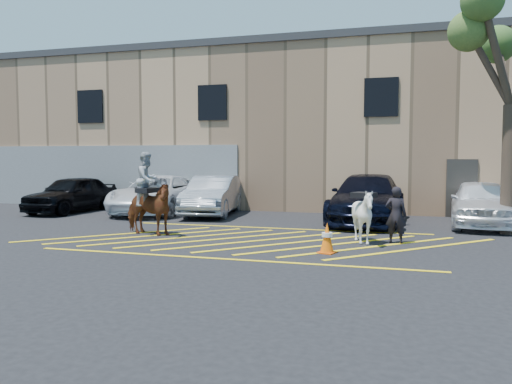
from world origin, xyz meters
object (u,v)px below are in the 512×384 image
(car_white_pickup, at_px, (158,194))
(mounted_bay, at_px, (147,202))
(handler, at_px, (396,215))
(saddled_white, at_px, (363,216))
(car_white_suv, at_px, (481,203))
(traffic_cone, at_px, (327,238))
(car_black_suv, at_px, (72,194))
(car_silver_sedan, at_px, (213,195))
(car_blue_suv, at_px, (368,198))

(car_white_pickup, height_order, mounted_bay, mounted_bay)
(handler, bearing_deg, saddled_white, 22.35)
(car_white_pickup, distance_m, car_white_suv, 12.07)
(traffic_cone, bearing_deg, car_black_suv, 152.33)
(car_white_suv, height_order, traffic_cone, car_white_suv)
(car_silver_sedan, bearing_deg, saddled_white, -47.05)
(car_silver_sedan, relative_size, saddled_white, 2.78)
(car_white_suv, bearing_deg, mounted_bay, -148.80)
(car_black_suv, distance_m, car_silver_sedan, 6.05)
(car_white_suv, distance_m, saddled_white, 5.62)
(car_black_suv, distance_m, mounted_bay, 7.59)
(car_white_pickup, xyz_separation_m, car_blue_suv, (8.41, -0.58, 0.07))
(mounted_bay, xyz_separation_m, saddled_white, (6.16, 0.27, -0.25))
(handler, bearing_deg, mounted_bay, 9.61)
(car_white_pickup, xyz_separation_m, handler, (9.39, -4.81, -0.01))
(saddled_white, bearing_deg, mounted_bay, -177.52)
(car_black_suv, bearing_deg, car_blue_suv, 4.24)
(car_white_pickup, height_order, handler, car_white_pickup)
(car_black_suv, relative_size, car_white_suv, 0.98)
(car_silver_sedan, xyz_separation_m, traffic_cone, (5.41, -6.61, -0.40))
(mounted_bay, bearing_deg, car_silver_sedan, 89.72)
(traffic_cone, bearing_deg, car_blue_suv, 84.63)
(car_white_pickup, bearing_deg, traffic_cone, -44.23)
(handler, height_order, mounted_bay, mounted_bay)
(car_black_suv, relative_size, saddled_white, 2.64)
(mounted_bay, bearing_deg, saddled_white, 2.48)
(car_silver_sedan, xyz_separation_m, handler, (6.96, -4.76, -0.02))
(car_blue_suv, bearing_deg, handler, -74.17)
(traffic_cone, bearing_deg, car_white_pickup, 139.65)
(car_black_suv, bearing_deg, mounted_bay, -34.05)
(saddled_white, bearing_deg, car_silver_sedan, 140.76)
(car_blue_suv, bearing_deg, car_black_suv, -176.88)
(car_blue_suv, height_order, handler, car_blue_suv)
(saddled_white, height_order, traffic_cone, saddled_white)
(car_blue_suv, xyz_separation_m, traffic_cone, (-0.57, -6.07, -0.46))
(car_blue_suv, xyz_separation_m, saddled_white, (0.16, -4.48, -0.10))
(saddled_white, bearing_deg, car_blue_suv, 92.06)
(mounted_bay, relative_size, saddled_white, 1.44)
(car_white_pickup, distance_m, saddled_white, 9.95)
(car_white_pickup, xyz_separation_m, traffic_cone, (7.84, -6.66, -0.40))
(mounted_bay, distance_m, saddled_white, 6.17)
(car_black_suv, distance_m, car_blue_suv, 11.99)
(car_black_suv, distance_m, saddled_white, 12.92)
(car_black_suv, bearing_deg, car_white_pickup, 14.41)
(saddled_white, bearing_deg, car_black_suv, 160.13)
(car_black_suv, xyz_separation_m, handler, (12.97, -4.14, -0.00))
(car_silver_sedan, distance_m, car_white_suv, 9.64)
(car_blue_suv, distance_m, traffic_cone, 6.12)
(handler, distance_m, saddled_white, 0.86)
(car_silver_sedan, distance_m, handler, 8.43)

